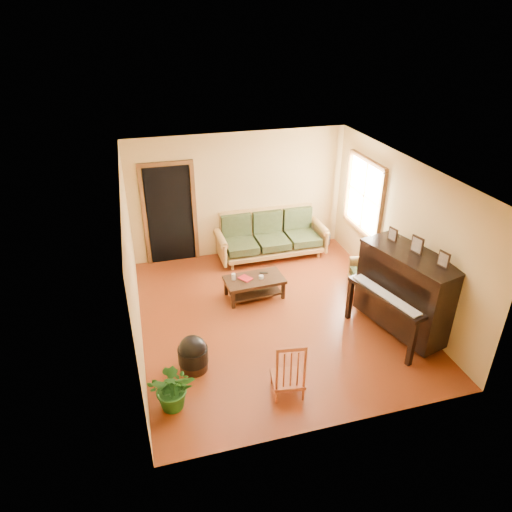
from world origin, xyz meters
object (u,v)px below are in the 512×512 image
object	(u,v)px
sofa	(272,236)
coffee_table	(254,287)
footstool	(193,357)
armchair	(370,272)
red_chair	(288,366)
ceramic_crock	(326,238)
potted_plant	(173,387)
piano	(406,293)

from	to	relation	value
sofa	coffee_table	size ratio (longest dim) A/B	2.14
coffee_table	footstool	xyz separation A→B (m)	(-1.37, -1.62, 0.02)
armchair	coffee_table	bearing A→B (deg)	-179.44
coffee_table	red_chair	size ratio (longest dim) A/B	1.16
red_chair	ceramic_crock	size ratio (longest dim) A/B	3.38
coffee_table	red_chair	xyz separation A→B (m)	(-0.20, -2.43, 0.26)
footstool	sofa	bearing A→B (deg)	54.90
coffee_table	armchair	world-z (taller)	armchair
potted_plant	red_chair	bearing A→B (deg)	-5.39
sofa	footstool	bearing A→B (deg)	-125.76
footstool	red_chair	xyz separation A→B (m)	(1.17, -0.81, 0.25)
sofa	red_chair	size ratio (longest dim) A/B	2.49
sofa	armchair	distance (m)	2.25
sofa	footstool	xyz separation A→B (m)	(-2.14, -3.04, -0.28)
sofa	ceramic_crock	xyz separation A→B (m)	(1.36, 0.24, -0.35)
coffee_table	potted_plant	bearing A→B (deg)	-126.97
piano	footstool	xyz separation A→B (m)	(-3.43, -0.02, -0.50)
coffee_table	sofa	bearing A→B (deg)	61.58
sofa	footstool	size ratio (longest dim) A/B	5.17
footstool	red_chair	size ratio (longest dim) A/B	0.48
ceramic_crock	potted_plant	world-z (taller)	potted_plant
coffee_table	footstool	bearing A→B (deg)	-130.19
footstool	red_chair	bearing A→B (deg)	-34.60
armchair	footstool	size ratio (longest dim) A/B	1.80
piano	footstool	world-z (taller)	piano
armchair	red_chair	world-z (taller)	red_chair
coffee_table	potted_plant	distance (m)	2.86
ceramic_crock	piano	bearing A→B (deg)	-91.16
armchair	red_chair	bearing A→B (deg)	-128.02
ceramic_crock	armchair	bearing A→B (deg)	-89.91
sofa	potted_plant	xyz separation A→B (m)	(-2.49, -3.71, -0.15)
piano	potted_plant	distance (m)	3.86
piano	footstool	size ratio (longest dim) A/B	3.63
armchair	footstool	xyz separation A→B (m)	(-3.50, -1.25, -0.19)
sofa	ceramic_crock	distance (m)	1.42
red_chair	potted_plant	world-z (taller)	red_chair
sofa	potted_plant	world-z (taller)	sofa
sofa	armchair	bearing A→B (deg)	-53.53
footstool	potted_plant	distance (m)	0.76
ceramic_crock	footstool	bearing A→B (deg)	-136.74
piano	footstool	distance (m)	3.46
red_chair	potted_plant	bearing A→B (deg)	-177.14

